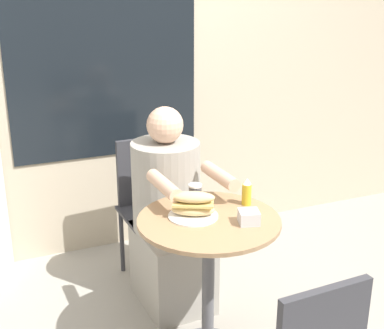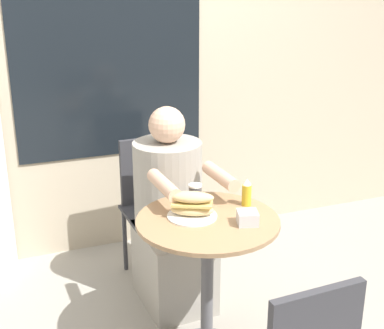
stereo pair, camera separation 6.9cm
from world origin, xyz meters
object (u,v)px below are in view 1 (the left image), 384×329
Objects in this scene: cafe_table at (208,258)px; seated_diner at (170,223)px; diner_chair at (149,196)px; drink_cup at (195,193)px; sandwich_on_plate at (193,206)px; condiment_bottle at (247,192)px.

seated_diner is (0.00, 0.53, -0.05)m from cafe_table.
seated_diner is at bearing 88.68° from diner_chair.
drink_cup is (0.02, -0.69, 0.27)m from diner_chair.
seated_diner is 12.03× the size of drink_cup.
sandwich_on_plate is at bearing 83.92° from diner_chair.
cafe_table is at bearing 87.41° from seated_diner.
drink_cup is at bearing 85.42° from cafe_table.
sandwich_on_plate is at bearing -174.22° from condiment_bottle.
drink_cup reaches higher than cafe_table.
diner_chair is at bearing 106.46° from condiment_bottle.
diner_chair is 0.35m from seated_diner.
cafe_table is 0.37m from condiment_bottle.
condiment_bottle is at bearing 104.35° from diner_chair.
seated_diner reaches higher than condiment_bottle.
diner_chair is at bearing -91.32° from seated_diner.
seated_diner is 0.60m from condiment_bottle.
cafe_table is 0.65× the size of seated_diner.
diner_chair is 6.40× the size of condiment_bottle.
diner_chair is 0.88m from sandwich_on_plate.
diner_chair is 9.10× the size of drink_cup.
drink_cup is at bearing 151.87° from condiment_bottle.
seated_diner reaches higher than drink_cup.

